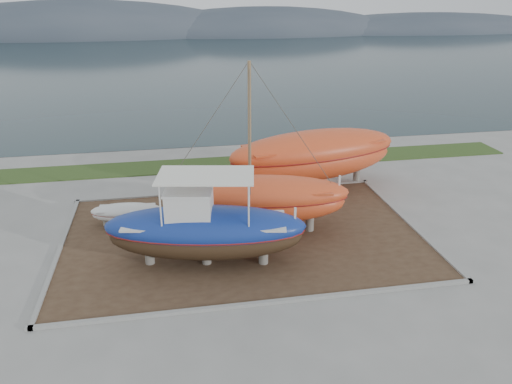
{
  "coord_description": "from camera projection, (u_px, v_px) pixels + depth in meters",
  "views": [
    {
      "loc": [
        -3.48,
        -18.81,
        12.01
      ],
      "look_at": [
        0.67,
        4.0,
        2.44
      ],
      "focal_mm": 35.0,
      "sensor_mm": 36.0,
      "label": 1
    }
  ],
  "objects": [
    {
      "name": "ground",
      "position": [
        257.0,
        277.0,
        22.27
      ],
      "size": [
        140.0,
        140.0,
        0.0
      ],
      "primitive_type": "plane",
      "color": "gray",
      "rests_on": "ground"
    },
    {
      "name": "orange_sailboat",
      "position": [
        259.0,
        151.0,
        24.68
      ],
      "size": [
        9.6,
        4.08,
        8.78
      ],
      "primitive_type": null,
      "rotation": [
        0.0,
        0.0,
        -0.15
      ],
      "color": "#D24720",
      "rests_on": "dirt_patch"
    },
    {
      "name": "dirt_patch",
      "position": [
        243.0,
        236.0,
        25.89
      ],
      "size": [
        18.0,
        12.0,
        0.06
      ],
      "primitive_type": "cube",
      "color": "#422D1E",
      "rests_on": "ground"
    },
    {
      "name": "sea",
      "position": [
        184.0,
        62.0,
        85.92
      ],
      "size": [
        260.0,
        100.0,
        0.04
      ],
      "primitive_type": null,
      "color": "#17292E",
      "rests_on": "ground"
    },
    {
      "name": "grass_strip",
      "position": [
        219.0,
        164.0,
        36.35
      ],
      "size": [
        44.0,
        3.0,
        0.08
      ],
      "primitive_type": "cube",
      "color": "#284219",
      "rests_on": "ground"
    },
    {
      "name": "white_dinghy",
      "position": [
        127.0,
        215.0,
        26.87
      ],
      "size": [
        3.9,
        1.78,
        1.14
      ],
      "primitive_type": null,
      "rotation": [
        0.0,
        0.0,
        -0.1
      ],
      "color": "silver",
      "rests_on": "dirt_patch"
    },
    {
      "name": "mountain_ridge",
      "position": [
        174.0,
        34.0,
        135.94
      ],
      "size": [
        200.0,
        36.0,
        20.0
      ],
      "primitive_type": null,
      "color": "#333D49",
      "rests_on": "ground"
    },
    {
      "name": "blue_caique",
      "position": [
        205.0,
        220.0,
        22.45
      ],
      "size": [
        9.53,
        4.43,
        4.41
      ],
      "primitive_type": null,
      "rotation": [
        0.0,
        0.0,
        -0.18
      ],
      "color": "navy",
      "rests_on": "dirt_patch"
    },
    {
      "name": "orange_bare_hull",
      "position": [
        314.0,
        161.0,
        31.2
      ],
      "size": [
        11.66,
        5.57,
        3.67
      ],
      "primitive_type": null,
      "rotation": [
        0.0,
        0.0,
        0.2
      ],
      "color": "#D24720",
      "rests_on": "dirt_patch"
    },
    {
      "name": "curb_frame",
      "position": [
        243.0,
        235.0,
        25.88
      ],
      "size": [
        18.6,
        12.6,
        0.15
      ],
      "primitive_type": null,
      "color": "gray",
      "rests_on": "ground"
    }
  ]
}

